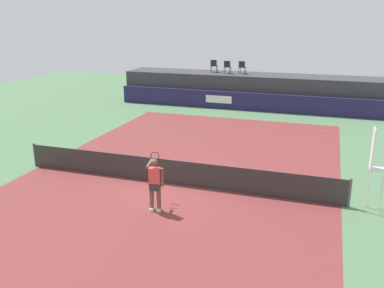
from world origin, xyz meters
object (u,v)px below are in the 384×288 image
(umpire_chair, at_px, (374,164))
(tennis_player, at_px, (155,183))
(spectator_chair_left, at_px, (227,66))
(tennis_ball, at_px, (325,131))
(spectator_chair_far_left, at_px, (214,65))
(spectator_chair_center, at_px, (242,67))
(net_post_far, at_px, (349,193))
(net_post_near, at_px, (35,155))

(umpire_chair, relative_size, tennis_player, 1.56)
(spectator_chair_left, height_order, tennis_ball, spectator_chair_left)
(spectator_chair_left, relative_size, umpire_chair, 0.32)
(tennis_ball, bearing_deg, spectator_chair_far_left, 143.31)
(spectator_chair_left, height_order, tennis_player, spectator_chair_left)
(spectator_chair_center, xyz_separation_m, umpire_chair, (7.46, -15.22, -1.11))
(net_post_far, bearing_deg, spectator_chair_far_left, 120.12)
(net_post_near, bearing_deg, spectator_chair_far_left, 77.38)
(net_post_near, bearing_deg, spectator_chair_left, 73.29)
(net_post_near, distance_m, tennis_ball, 14.86)
(spectator_chair_left, xyz_separation_m, tennis_player, (1.92, -17.30, -1.73))
(spectator_chair_left, distance_m, tennis_player, 17.50)
(spectator_chair_center, distance_m, net_post_far, 16.83)
(umpire_chair, relative_size, tennis_ball, 40.59)
(tennis_player, bearing_deg, tennis_ball, 66.86)
(umpire_chair, bearing_deg, net_post_far, 179.51)
(net_post_near, xyz_separation_m, net_post_far, (12.40, 0.00, 0.00))
(spectator_chair_left, bearing_deg, spectator_chair_center, 8.40)
(umpire_chair, bearing_deg, net_post_near, 179.98)
(spectator_chair_center, height_order, umpire_chair, spectator_chair_center)
(tennis_ball, bearing_deg, tennis_player, -113.14)
(spectator_chair_center, relative_size, net_post_near, 0.89)
(net_post_near, height_order, tennis_player, tennis_player)
(umpire_chair, bearing_deg, spectator_chair_center, 116.11)
(spectator_chair_far_left, xyz_separation_m, net_post_far, (8.95, -15.42, -2.19))
(spectator_chair_far_left, xyz_separation_m, net_post_near, (-3.45, -15.42, -2.19))
(net_post_far, xyz_separation_m, tennis_ball, (-0.96, 9.46, -0.46))
(net_post_far, relative_size, tennis_player, 0.56)
(spectator_chair_center, relative_size, tennis_ball, 13.06)
(net_post_far, distance_m, tennis_player, 6.38)
(spectator_chair_far_left, bearing_deg, net_post_far, -59.88)
(umpire_chair, xyz_separation_m, net_post_near, (-13.01, 0.01, -1.09))
(spectator_chair_far_left, xyz_separation_m, umpire_chair, (9.55, -15.42, -1.11))
(net_post_near, distance_m, net_post_far, 12.40)
(tennis_player, xyz_separation_m, tennis_ball, (5.00, 11.70, -0.92))
(spectator_chair_left, distance_m, net_post_near, 15.88)
(spectator_chair_far_left, height_order, spectator_chair_left, same)
(net_post_near, xyz_separation_m, tennis_ball, (11.44, 9.46, -0.46))
(umpire_chair, distance_m, tennis_ball, 9.72)
(spectator_chair_center, bearing_deg, tennis_player, -87.06)
(spectator_chair_left, bearing_deg, spectator_chair_far_left, 161.70)
(spectator_chair_far_left, xyz_separation_m, tennis_ball, (7.99, -5.95, -2.66))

